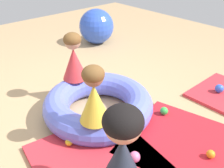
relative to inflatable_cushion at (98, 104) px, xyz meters
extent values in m
plane|color=tan|center=(-0.09, -0.02, -0.14)|extent=(8.00, 8.00, 0.00)
torus|color=#6070E5|center=(0.00, 0.00, 0.00)|extent=(1.19, 1.19, 0.28)
cone|color=red|center=(-0.44, 0.02, 0.33)|extent=(0.35, 0.35, 0.37)
sphere|color=tan|center=(-0.44, 0.02, 0.59)|extent=(0.18, 0.18, 0.18)
ellipsoid|color=brown|center=(-0.44, 0.02, 0.61)|extent=(0.20, 0.20, 0.16)
cone|color=yellow|center=(0.33, -0.30, 0.32)|extent=(0.34, 0.34, 0.36)
sphere|color=#936647|center=(0.33, -0.30, 0.58)|extent=(0.18, 0.18, 0.18)
ellipsoid|color=brown|center=(0.33, -0.30, 0.60)|extent=(0.19, 0.19, 0.15)
cone|color=#232D3D|center=(0.89, -0.50, 0.15)|extent=(0.55, 0.55, 0.51)
sphere|color=tan|center=(0.89, -0.50, 0.53)|extent=(0.26, 0.26, 0.26)
ellipsoid|color=black|center=(0.89, -0.50, 0.55)|extent=(0.28, 0.28, 0.22)
sphere|color=yellow|center=(0.22, -0.53, -0.07)|extent=(0.07, 0.07, 0.07)
sphere|color=pink|center=(0.76, -0.22, -0.05)|extent=(0.10, 0.10, 0.10)
sphere|color=orange|center=(1.17, 0.31, -0.06)|extent=(0.08, 0.08, 0.08)
sphere|color=blue|center=(0.67, 1.38, -0.05)|extent=(0.11, 0.11, 0.11)
sphere|color=green|center=(0.51, 0.50, -0.06)|extent=(0.09, 0.09, 0.09)
sphere|color=blue|center=(-1.76, 1.39, 0.17)|extent=(0.63, 0.63, 0.63)
camera|label=1|loc=(1.80, -1.40, 1.56)|focal=40.68mm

